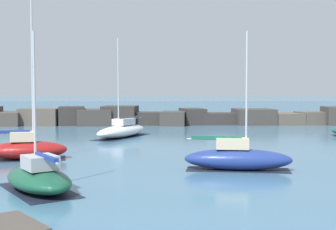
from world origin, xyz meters
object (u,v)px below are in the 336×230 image
(sailboat_moored_4, at_px, (39,178))
(sailboat_moored_7, at_px, (27,149))
(sailboat_moored_2, at_px, (122,130))
(sailboat_moored_0, at_px, (237,158))

(sailboat_moored_4, height_order, sailboat_moored_7, sailboat_moored_7)
(sailboat_moored_2, relative_size, sailboat_moored_7, 0.89)
(sailboat_moored_0, distance_m, sailboat_moored_2, 20.57)
(sailboat_moored_2, relative_size, sailboat_moored_4, 1.29)
(sailboat_moored_0, relative_size, sailboat_moored_2, 0.84)
(sailboat_moored_4, distance_m, sailboat_moored_7, 10.44)
(sailboat_moored_2, bearing_deg, sailboat_moored_0, -65.15)
(sailboat_moored_4, bearing_deg, sailboat_moored_0, 29.01)
(sailboat_moored_0, distance_m, sailboat_moored_7, 14.30)
(sailboat_moored_0, xyz_separation_m, sailboat_moored_2, (-8.64, 18.66, -0.03))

